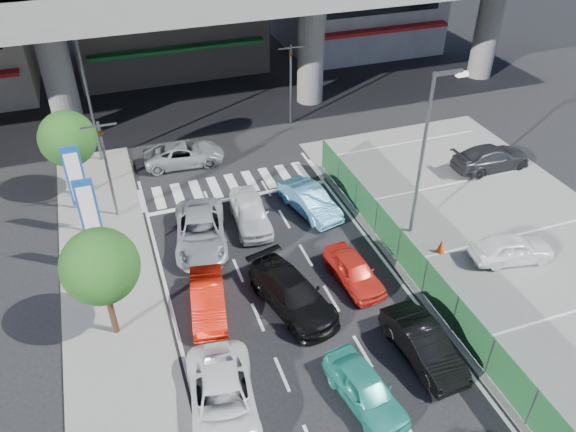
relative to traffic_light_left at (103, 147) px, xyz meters
name	(u,v)px	position (x,y,z in m)	size (l,w,h in m)	color
ground	(323,363)	(6.20, -12.00, -3.94)	(120.00, 120.00, 0.00)	black
parking_lot	(534,264)	(17.20, -10.00, -3.91)	(12.00, 28.00, 0.06)	slate
sidewalk_left	(117,332)	(-0.80, -8.00, -3.88)	(4.00, 30.00, 0.12)	slate
fence_run	(438,294)	(11.50, -11.00, -3.04)	(0.16, 22.00, 1.80)	#1B5026
traffic_light_left	(103,147)	(0.00, 0.00, 0.00)	(1.60, 1.24, 5.20)	#595B60
traffic_light_right	(291,65)	(11.70, 7.00, 0.00)	(1.60, 1.24, 5.20)	#595B60
street_lamp_right	(427,143)	(13.37, -6.00, 0.83)	(1.65, 0.22, 8.00)	#595B60
street_lamp_left	(89,83)	(-0.13, 6.00, 0.83)	(1.65, 0.22, 8.00)	#595B60
signboard_near	(89,214)	(-1.00, -4.01, -0.87)	(0.80, 0.14, 4.70)	#595B60
signboard_far	(76,179)	(-1.40, -1.01, -0.87)	(0.80, 0.14, 4.70)	#595B60
tree_near	(100,267)	(-0.80, -8.00, -0.55)	(2.80, 2.80, 4.80)	#382314
tree_far	(68,139)	(-1.60, 2.50, -0.55)	(2.80, 2.80, 4.80)	#382314
sedan_white_mid_left	(223,400)	(2.26, -12.84, -3.28)	(2.19, 4.75, 1.32)	white
taxi_teal_mid	(365,389)	(6.89, -13.99, -3.31)	(1.49, 3.70, 1.26)	teal
hatch_black_mid_right	(423,344)	(9.73, -12.94, -3.27)	(1.40, 4.02, 1.32)	black
taxi_orange_left	(208,300)	(2.84, -8.00, -3.31)	(1.32, 3.77, 1.24)	red
sedan_black_mid	(292,294)	(6.12, -8.87, -3.25)	(1.93, 4.76, 1.38)	black
taxi_orange_right	(354,271)	(9.09, -8.35, -3.33)	(1.43, 3.57, 1.21)	red
wagon_silver_front_left	(201,232)	(3.51, -3.56, -3.25)	(2.29, 4.97, 1.38)	#ADB1B5
sedan_white_front_mid	(250,212)	(6.12, -2.82, -3.25)	(1.63, 4.05, 1.38)	white
kei_truck_front_right	(310,200)	(9.23, -2.78, -3.28)	(1.40, 4.01, 1.32)	#4991B9
crossing_wagon_silver	(184,154)	(4.19, 4.08, -3.30)	(2.10, 4.55, 1.26)	#9B9FA3
parked_sedan_white	(512,248)	(16.34, -9.39, -3.25)	(1.49, 3.70, 1.26)	white
parked_sedan_dgrey	(491,158)	(20.38, -2.23, -3.20)	(1.88, 4.63, 1.34)	#2A2B2E
traffic_cone	(441,246)	(13.67, -7.90, -3.51)	(0.38, 0.38, 0.73)	#F6450D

